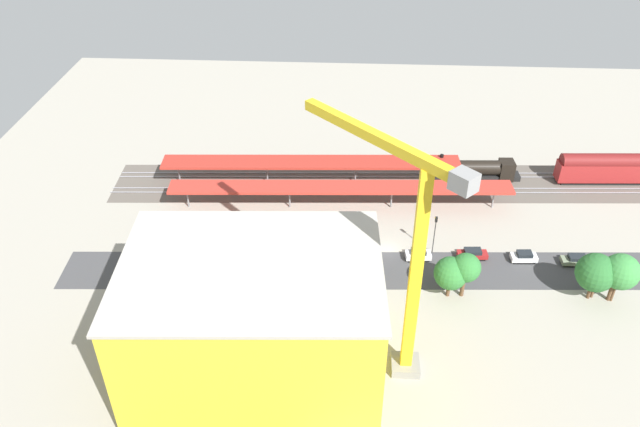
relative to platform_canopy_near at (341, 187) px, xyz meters
The scene contains 25 objects.
ground_plane 14.92m from the platform_canopy_near, 123.44° to the left, with size 161.38×161.38×0.00m, color #9E998C.
rail_bed 12.26m from the platform_canopy_near, 133.19° to the right, with size 100.86×13.46×0.01m, color #5B544C.
street_asphalt 19.20m from the platform_canopy_near, 114.92° to the left, with size 100.86×9.00×0.01m, color #424244.
track_rails 12.20m from the platform_canopy_near, 133.19° to the right, with size 100.73×12.36×0.12m.
platform_canopy_near is the anchor object (origin of this frame).
platform_canopy_far 9.79m from the platform_canopy_near, 54.37° to the right, with size 55.33×7.76×4.63m.
locomotive 27.92m from the platform_canopy_near, 156.38° to the right, with size 16.80×3.68×5.17m.
passenger_coach 50.05m from the platform_canopy_near, 167.13° to the right, with size 17.15×3.89×5.99m.
parked_car_0 40.02m from the platform_canopy_near, 159.59° to the left, with size 4.73×1.88×1.67m.
parked_car_1 32.47m from the platform_canopy_near, 155.24° to the left, with size 4.17×2.02×1.71m.
parked_car_2 25.32m from the platform_canopy_near, 148.17° to the left, with size 4.84×2.04×1.68m.
parked_car_3 19.17m from the platform_canopy_near, 132.39° to the left, with size 4.17×2.18×1.83m.
construction_building 38.95m from the platform_canopy_near, 75.70° to the left, with size 29.81×21.35×16.69m, color yellow.
construction_roof_slab 40.77m from the platform_canopy_near, 75.70° to the left, with size 30.41×21.95×0.40m, color #B7B2A8.
tower_crane 38.97m from the platform_canopy_near, 103.03° to the left, with size 18.22×18.71×31.58m.
box_truck_0 27.37m from the platform_canopy_near, 52.99° to the left, with size 8.57×2.71×3.25m.
box_truck_1 29.38m from the platform_canopy_near, 43.83° to the left, with size 9.38×3.64×3.44m.
box_truck_2 23.17m from the platform_canopy_near, 65.36° to the left, with size 8.89×2.82×3.57m.
street_tree_0 45.85m from the platform_canopy_near, 151.23° to the left, with size 5.26×5.26×8.11m.
street_tree_1 28.85m from the platform_canopy_near, 129.91° to the left, with size 4.30×4.30×7.43m.
street_tree_2 27.68m from the platform_canopy_near, 126.48° to the left, with size 4.92×4.92×6.71m.
street_tree_3 45.46m from the platform_canopy_near, 151.19° to the left, with size 4.74×4.74×7.66m.
street_tree_4 42.85m from the platform_canopy_near, 149.67° to the left, with size 5.69×5.69×7.67m.
street_tree_5 43.23m from the platform_canopy_near, 150.33° to the left, with size 4.86×4.86×7.17m.
traffic_light 19.45m from the platform_canopy_near, 141.02° to the left, with size 0.50×0.36×7.02m.
Camera 1 is at (6.46, 79.49, 62.39)m, focal length 34.89 mm.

